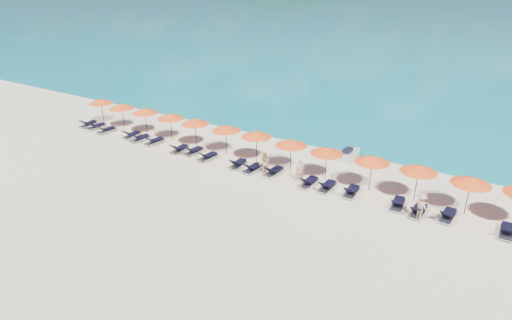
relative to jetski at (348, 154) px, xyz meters
The scene contains 38 objects.
ground 9.88m from the jetski, 112.55° to the right, with size 1400.00×1400.00×0.00m, color beige.
headland_main 612.85m from the jetski, 119.78° to the left, with size 374.00×242.00×126.50m.
headland_small 573.03m from the jetski, 105.60° to the left, with size 162.00×126.00×85.50m.
jetski is the anchor object (origin of this frame).
beachgoer_a 5.38m from the jetski, 102.18° to the right, with size 0.55×0.36×1.52m, color tan.
beachgoer_b 6.54m from the jetski, 123.29° to the right, with size 0.76×0.44×1.57m, color tan.
beachgoer_c 8.50m from the jetski, 43.09° to the right, with size 0.95×0.44×1.47m, color tan.
umbrella_0 21.34m from the jetski, 169.33° to the right, with size 2.10×2.10×2.28m.
umbrella_1 18.73m from the jetski, 167.43° to the right, with size 2.10×2.10×2.28m.
umbrella_2 16.20m from the jetski, 165.76° to the right, with size 2.10×2.10×2.28m.
umbrella_3 13.59m from the jetski, 162.78° to the right, with size 2.10×2.10×2.28m.
umbrella_4 11.30m from the jetski, 159.07° to the right, with size 2.10×2.10×2.28m.
umbrella_5 8.78m from the jetski, 152.30° to the right, with size 2.10×2.10×2.28m.
umbrella_6 6.69m from the jetski, 142.70° to the right, with size 2.10×2.10×2.28m.
umbrella_7 5.05m from the jetski, 120.22° to the right, with size 2.10×2.10×2.28m.
umbrella_8 4.49m from the jetski, 88.83° to the right, with size 2.10×2.10×2.28m.
umbrella_9 5.21m from the jetski, 54.41° to the right, with size 2.10×2.10×2.28m.
umbrella_10 6.95m from the jetski, 35.76° to the right, with size 2.10×2.10×2.28m.
umbrella_11 9.24m from the jetski, 26.52° to the right, with size 2.10×2.10×2.28m.
lounger_0 22.03m from the jetski, 166.46° to the right, with size 0.79×1.75×0.66m.
lounger_1 20.98m from the jetski, 165.66° to the right, with size 0.66×1.71×0.66m.
lounger_2 19.59m from the jetski, 163.94° to the right, with size 0.71×1.73×0.66m.
lounger_3 16.97m from the jetski, 162.53° to the right, with size 0.68×1.72×0.66m.
lounger_4 15.93m from the jetski, 160.48° to the right, with size 0.73×1.74×0.66m.
lounger_5 14.56m from the jetski, 159.03° to the right, with size 0.77×1.75×0.66m.
lounger_6 12.13m from the jetski, 153.45° to the right, with size 0.77×1.75×0.66m.
lounger_7 11.03m from the jetski, 152.03° to the right, with size 0.73×1.74×0.66m.
lounger_8 9.86m from the jetski, 146.46° to the right, with size 0.75×1.74×0.66m.
lounger_9 7.84m from the jetski, 136.65° to the right, with size 0.77×1.75×0.66m.
lounger_10 7.05m from the jetski, 129.62° to the right, with size 0.70×1.73×0.66m.
lounger_11 5.99m from the jetski, 120.85° to the right, with size 0.74×1.74×0.66m.
lounger_12 5.39m from the jetski, 94.94° to the right, with size 0.69×1.72×0.66m.
lounger_13 5.34m from the jetski, 82.28° to the right, with size 0.62×1.70×0.66m.
lounger_14 5.59m from the jetski, 67.00° to the right, with size 0.71×1.73×0.66m.
lounger_15 7.12m from the jetski, 46.69° to the right, with size 0.79×1.75×0.66m.
lounger_16 8.09m from the jetski, 41.90° to the right, with size 0.71×1.73×0.66m.
lounger_17 9.00m from the jetski, 34.16° to the right, with size 0.75×1.74×0.66m.
lounger_18 11.40m from the jetski, 26.65° to the right, with size 0.64×1.71×0.66m.
Camera 1 is at (13.17, -17.77, 11.63)m, focal length 30.00 mm.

